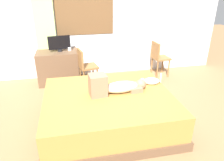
# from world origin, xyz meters

# --- Properties ---
(ground_plane) EXTENTS (16.00, 16.00, 0.00)m
(ground_plane) POSITION_xyz_m (0.00, 0.00, 0.00)
(ground_plane) COLOR olive
(back_wall_with_window) EXTENTS (6.40, 0.14, 2.90)m
(back_wall_with_window) POSITION_xyz_m (-0.00, 2.24, 1.45)
(back_wall_with_window) COLOR silver
(back_wall_with_window) RESTS_ON ground
(bed) EXTENTS (2.03, 1.75, 0.54)m
(bed) POSITION_xyz_m (-0.06, -0.01, 0.27)
(bed) COLOR brown
(bed) RESTS_ON ground
(person_lying) EXTENTS (0.94, 0.34, 0.34)m
(person_lying) POSITION_xyz_m (0.07, 0.05, 0.65)
(person_lying) COLOR #CCB299
(person_lying) RESTS_ON bed
(cat) EXTENTS (0.35, 0.17, 0.21)m
(cat) POSITION_xyz_m (0.71, 0.21, 0.60)
(cat) COLOR silver
(cat) RESTS_ON bed
(desk) EXTENTS (0.90, 0.56, 0.74)m
(desk) POSITION_xyz_m (-0.88, 1.84, 0.37)
(desk) COLOR brown
(desk) RESTS_ON ground
(tv_monitor) EXTENTS (0.48, 0.10, 0.35)m
(tv_monitor) POSITION_xyz_m (-0.80, 1.84, 0.92)
(tv_monitor) COLOR black
(tv_monitor) RESTS_ON desk
(cup) EXTENTS (0.08, 0.08, 0.08)m
(cup) POSITION_xyz_m (-0.59, 1.87, 0.78)
(cup) COLOR white
(cup) RESTS_ON desk
(chair_by_desk) EXTENTS (0.45, 0.45, 0.86)m
(chair_by_desk) POSITION_xyz_m (-0.29, 1.49, 0.51)
(chair_by_desk) COLOR brown
(chair_by_desk) RESTS_ON ground
(chair_spare) EXTENTS (0.41, 0.41, 0.86)m
(chair_spare) POSITION_xyz_m (1.52, 1.73, 0.51)
(chair_spare) COLOR brown
(chair_spare) RESTS_ON ground
(curtain_left) EXTENTS (0.44, 0.06, 2.69)m
(curtain_left) POSITION_xyz_m (-1.09, 2.12, 1.35)
(curtain_left) COLOR #ADCC75
(curtain_left) RESTS_ON ground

